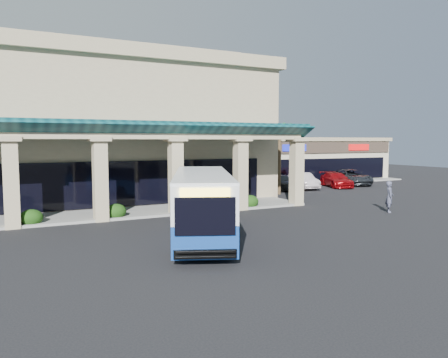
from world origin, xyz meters
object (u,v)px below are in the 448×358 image
pedestrian (389,197)px  car_white (303,181)px  transit_bus (202,205)px  car_gray (351,177)px  car_red (336,180)px  car_silver (280,182)px

pedestrian → car_white: 14.05m
transit_bus → car_gray: size_ratio=1.91×
transit_bus → car_red: 25.33m
car_silver → car_red: car_silver is taller
car_red → car_gray: size_ratio=0.86×
car_red → car_white: bearing=-165.2°
transit_bus → car_gray: 28.36m
pedestrian → car_red: (7.41, 13.34, -0.28)m
transit_bus → car_silver: (14.41, 14.55, -0.76)m
car_red → car_silver: bearing=-163.1°
car_silver → car_gray: bearing=2.5°
car_silver → car_gray: (9.36, 0.91, 0.03)m
pedestrian → car_white: bearing=24.9°
transit_bus → pedestrian: transit_bus is taller
car_red → car_gray: car_gray is taller
transit_bus → car_red: bearing=57.6°
pedestrian → car_red: bearing=10.4°
transit_bus → car_red: transit_bus is taller
pedestrian → car_silver: size_ratio=0.45×
car_silver → pedestrian: bearing=-97.1°
car_silver → car_gray: car_gray is taller
car_silver → car_white: bearing=-1.6°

